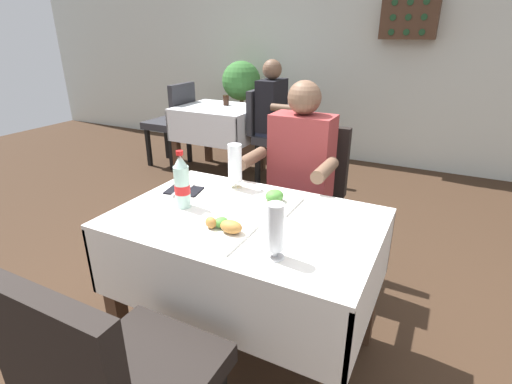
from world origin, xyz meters
TOP-DOWN VIEW (x-y plane):
  - ground_plane at (0.00, 0.00)m, footprint 11.00×11.00m
  - back_wall at (0.00, 3.53)m, footprint 11.00×0.12m
  - main_dining_table at (-0.03, 0.08)m, footprint 1.16×0.78m
  - chair_far_diner_seat at (-0.03, 0.86)m, footprint 0.44×0.50m
  - chair_near_camera_side at (-0.03, -0.70)m, footprint 0.44×0.50m
  - seated_diner_far at (-0.05, 0.76)m, footprint 0.50×0.46m
  - plate_near_camera at (-0.05, -0.10)m, footprint 0.26×0.26m
  - plate_far_diner at (0.02, 0.27)m, footprint 0.23×0.23m
  - beer_glass_left at (-0.24, 0.36)m, footprint 0.07×0.07m
  - beer_glass_middle at (0.22, -0.16)m, footprint 0.07×0.07m
  - cola_bottle_primary at (-0.34, 0.05)m, footprint 0.07×0.07m
  - napkin_cutlery_set at (-0.45, 0.20)m, footprint 0.19×0.20m
  - background_dining_table at (-1.57, 2.30)m, footprint 0.86×0.74m
  - background_chair_left at (-2.20, 2.30)m, footprint 0.50×0.44m
  - background_chair_right at (-0.93, 2.30)m, footprint 0.50×0.44m
  - background_patron at (-0.88, 2.30)m, footprint 0.46×0.50m
  - background_table_tumbler at (-1.54, 2.41)m, footprint 0.06×0.06m
  - potted_plant_corner at (-1.71, 3.07)m, footprint 0.48×0.48m
  - wall_bottle_rack at (0.13, 3.37)m, footprint 0.56×0.21m

SIDE VIEW (x-z plane):
  - ground_plane at x=0.00m, z-range 0.00..0.00m
  - background_dining_table at x=-1.57m, z-range 0.18..0.93m
  - chair_far_diner_seat at x=-0.03m, z-range 0.07..1.04m
  - chair_near_camera_side at x=-0.03m, z-range 0.07..1.04m
  - background_chair_left at x=-2.20m, z-range 0.07..1.04m
  - background_chair_right at x=-0.93m, z-range 0.07..1.04m
  - main_dining_table at x=-0.03m, z-range 0.20..0.95m
  - seated_diner_far at x=-0.05m, z-range 0.08..1.34m
  - background_patron at x=-0.88m, z-range 0.08..1.34m
  - potted_plant_corner at x=-1.71m, z-range 0.13..1.31m
  - napkin_cutlery_set at x=-0.45m, z-range 0.75..0.76m
  - plate_near_camera at x=-0.05m, z-range 0.74..0.80m
  - plate_far_diner at x=0.02m, z-range 0.74..0.81m
  - background_table_tumbler at x=-1.54m, z-range 0.75..0.86m
  - beer_glass_middle at x=0.22m, z-range 0.75..0.96m
  - cola_bottle_primary at x=-0.34m, z-range 0.74..1.00m
  - beer_glass_left at x=-0.24m, z-range 0.75..0.99m
  - back_wall at x=0.00m, z-range 0.00..2.80m
  - wall_bottle_rack at x=0.13m, z-range 1.43..1.85m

